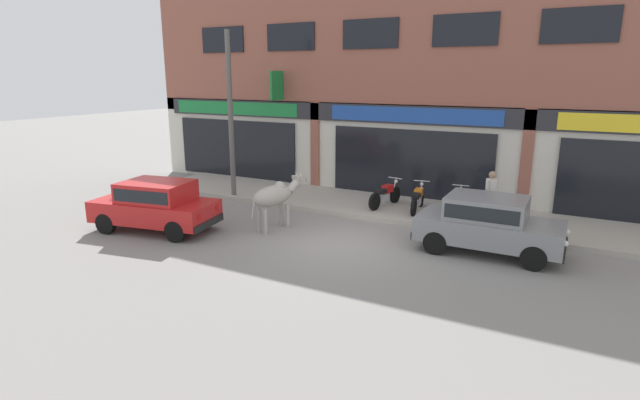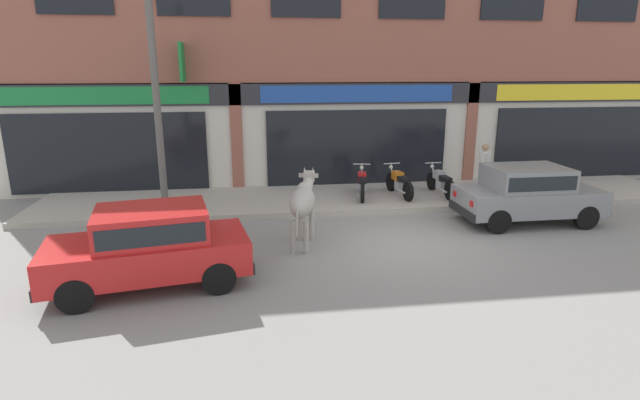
{
  "view_description": "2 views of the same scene",
  "coord_description": "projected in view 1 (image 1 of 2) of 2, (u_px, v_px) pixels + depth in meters",
  "views": [
    {
      "loc": [
        5.52,
        -11.53,
        4.41
      ],
      "look_at": [
        -1.27,
        1.0,
        0.82
      ],
      "focal_mm": 28.0,
      "sensor_mm": 36.0,
      "label": 1
    },
    {
      "loc": [
        -3.39,
        -10.36,
        3.89
      ],
      "look_at": [
        -1.81,
        1.0,
        0.81
      ],
      "focal_mm": 28.0,
      "sensor_mm": 36.0,
      "label": 2
    }
  ],
  "objects": [
    {
      "name": "car_0",
      "position": [
        488.0,
        222.0,
        12.54
      ],
      "size": [
        3.63,
        1.64,
        1.46
      ],
      "color": "black",
      "rests_on": "ground"
    },
    {
      "name": "sidewalk",
      "position": [
        393.0,
        208.0,
        16.66
      ],
      "size": [
        19.0,
        3.16,
        0.16
      ],
      "primitive_type": "cube",
      "color": "#A8A093",
      "rests_on": "ground"
    },
    {
      "name": "pedestrian",
      "position": [
        491.0,
        193.0,
        14.21
      ],
      "size": [
        0.32,
        0.46,
        1.6
      ],
      "color": "#2D2D33",
      "rests_on": "sidewalk"
    },
    {
      "name": "utility_pole",
      "position": [
        231.0,
        115.0,
        17.46
      ],
      "size": [
        0.18,
        0.18,
        5.73
      ],
      "primitive_type": "cylinder",
      "color": "#595651",
      "rests_on": "sidewalk"
    },
    {
      "name": "motorcycle_0",
      "position": [
        385.0,
        195.0,
        16.47
      ],
      "size": [
        0.63,
        1.8,
        0.88
      ],
      "color": "black",
      "rests_on": "sidewalk"
    },
    {
      "name": "car_1",
      "position": [
        156.0,
        203.0,
        14.34
      ],
      "size": [
        3.79,
        2.18,
        1.46
      ],
      "color": "black",
      "rests_on": "ground"
    },
    {
      "name": "cow",
      "position": [
        275.0,
        196.0,
        14.44
      ],
      "size": [
        0.91,
        2.11,
        1.61
      ],
      "color": "#9E998E",
      "rests_on": "ground"
    },
    {
      "name": "motorcycle_2",
      "position": [
        456.0,
        204.0,
        15.29
      ],
      "size": [
        0.52,
        1.81,
        0.88
      ],
      "color": "black",
      "rests_on": "sidewalk"
    },
    {
      "name": "ground_plane",
      "position": [
        344.0,
        243.0,
        13.46
      ],
      "size": [
        90.0,
        90.0,
        0.0
      ],
      "primitive_type": "plane",
      "color": "gray"
    },
    {
      "name": "shop_building",
      "position": [
        416.0,
        68.0,
        17.12
      ],
      "size": [
        23.0,
        1.4,
        9.65
      ],
      "color": "#8E5142",
      "rests_on": "ground"
    },
    {
      "name": "motorcycle_1",
      "position": [
        418.0,
        199.0,
        15.93
      ],
      "size": [
        0.52,
        1.81,
        0.88
      ],
      "color": "black",
      "rests_on": "sidewalk"
    }
  ]
}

